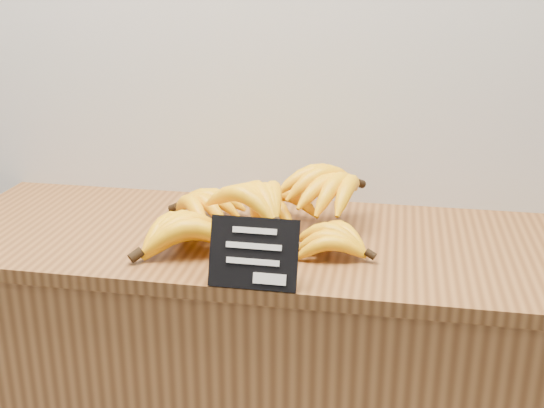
{
  "coord_description": "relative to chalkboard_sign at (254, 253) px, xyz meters",
  "views": [
    {
      "loc": [
        0.07,
        1.39,
        1.5
      ],
      "look_at": [
        -0.17,
        2.7,
        1.02
      ],
      "focal_mm": 45.0,
      "sensor_mm": 36.0,
      "label": 1
    }
  ],
  "objects": [
    {
      "name": "banana_pile",
      "position": [
        -0.04,
        0.24,
        -0.01
      ],
      "size": [
        0.55,
        0.4,
        0.12
      ],
      "color": "#FFBB0A",
      "rests_on": "counter_top"
    },
    {
      "name": "chalkboard_sign",
      "position": [
        0.0,
        0.0,
        0.0
      ],
      "size": [
        0.16,
        0.05,
        0.13
      ],
      "primitive_type": "cube",
      "rotation": [
        -0.35,
        0.0,
        0.0
      ],
      "color": "black",
      "rests_on": "counter_top"
    },
    {
      "name": "counter_top",
      "position": [
        -0.0,
        0.25,
        -0.08
      ],
      "size": [
        1.5,
        0.54,
        0.03
      ],
      "primitive_type": "cube",
      "color": "brown",
      "rests_on": "counter"
    }
  ]
}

